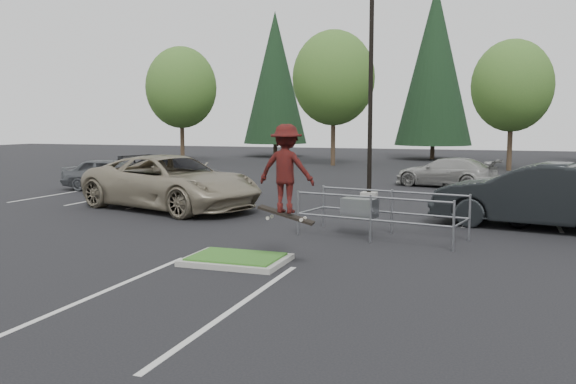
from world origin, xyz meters
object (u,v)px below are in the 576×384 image
(light_pole, at_px, (371,86))
(conif_b, at_px, (435,65))
(conif_a, at_px, (275,78))
(car_far_silver, at_px, (448,172))
(car_r_charc, at_px, (536,196))
(decid_a, at_px, (181,90))
(car_l_tan, at_px, (171,182))
(decid_c, at_px, (512,89))
(car_l_grey, at_px, (110,174))
(cart_corral, at_px, (365,208))
(decid_b, at_px, (334,81))
(car_l_black, at_px, (177,174))
(skateboarder, at_px, (286,169))

(light_pole, bearing_deg, conif_b, 91.01)
(conif_a, relative_size, conif_b, 0.90)
(car_far_silver, bearing_deg, car_r_charc, 34.03)
(conif_b, relative_size, car_far_silver, 2.95)
(decid_a, height_order, car_l_tan, decid_a)
(decid_c, xyz_separation_m, car_l_tan, (-11.70, -22.83, -4.28))
(decid_c, bearing_deg, car_l_grey, -133.65)
(cart_corral, xyz_separation_m, car_far_silver, (1.07, 13.90, -0.07))
(decid_b, xyz_separation_m, car_r_charc, (12.51, -23.53, -5.08))
(car_l_black, bearing_deg, car_far_silver, -45.00)
(car_l_black, distance_m, car_far_silver, 12.85)
(decid_a, bearing_deg, car_r_charc, -43.22)
(light_pole, xyz_separation_m, conif_b, (-0.50, 28.50, 3.29))
(skateboarder, distance_m, car_far_silver, 18.20)
(conif_b, xyz_separation_m, car_l_grey, (-11.50, -29.00, -7.11))
(car_l_grey, bearing_deg, decid_c, -50.66)
(light_pole, relative_size, decid_a, 1.14)
(conif_b, distance_m, car_l_grey, 32.00)
(car_far_silver, bearing_deg, decid_b, -127.26)
(car_far_silver, bearing_deg, conif_b, -155.41)
(decid_a, xyz_separation_m, conif_b, (18.01, 10.47, 2.27))
(conif_b, distance_m, car_l_tan, 34.67)
(light_pole, xyz_separation_m, car_r_charc, (6.00, -5.00, -3.59))
(decid_a, bearing_deg, skateboarder, -57.44)
(car_l_tan, relative_size, car_l_grey, 1.61)
(car_far_silver, bearing_deg, car_l_grey, -49.20)
(conif_a, relative_size, car_far_silver, 2.65)
(skateboarder, distance_m, car_l_grey, 17.22)
(car_far_silver, bearing_deg, light_pole, -6.52)
(decid_c, relative_size, car_far_silver, 1.71)
(decid_a, relative_size, car_l_tan, 1.28)
(conif_a, height_order, car_r_charc, conif_a)
(conif_b, distance_m, car_r_charc, 34.81)
(conif_a, bearing_deg, car_r_charc, -58.15)
(light_pole, bearing_deg, decid_c, 72.89)
(light_pole, bearing_deg, car_l_tan, -141.15)
(decid_a, xyz_separation_m, car_r_charc, (24.51, -23.03, -4.62))
(conif_b, relative_size, car_l_black, 2.55)
(decid_b, distance_m, skateboarder, 31.67)
(conif_b, height_order, car_far_silver, conif_b)
(decid_c, distance_m, cart_corral, 26.42)
(light_pole, height_order, cart_corral, light_pole)
(conif_b, bearing_deg, car_r_charc, -79.02)
(decid_a, height_order, cart_corral, decid_a)
(decid_a, height_order, conif_b, conif_b)
(decid_b, xyz_separation_m, car_l_black, (-1.99, -19.03, -5.22))
(car_l_black, xyz_separation_m, car_far_silver, (11.08, 6.50, -0.11))
(conif_b, bearing_deg, car_far_silver, -82.19)
(skateboarder, bearing_deg, conif_b, -86.71)
(car_l_grey, xyz_separation_m, car_far_silver, (14.58, 6.50, -0.03))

